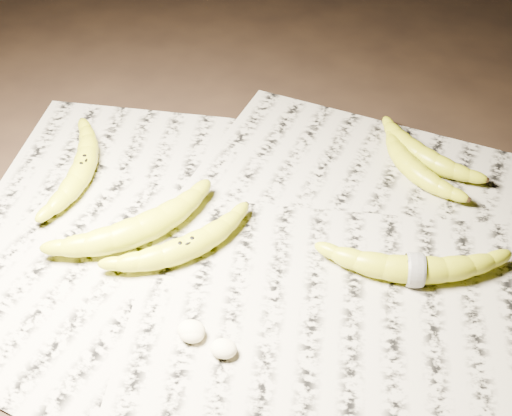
% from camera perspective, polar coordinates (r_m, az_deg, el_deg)
% --- Properties ---
extents(ground, '(3.00, 3.00, 0.00)m').
position_cam_1_polar(ground, '(0.99, 0.12, -2.13)').
color(ground, black).
rests_on(ground, ground).
extents(newspaper_patch, '(0.90, 0.70, 0.01)m').
position_cam_1_polar(newspaper_patch, '(0.96, -0.22, -3.63)').
color(newspaper_patch, '#AEA995').
rests_on(newspaper_patch, ground).
extents(banana_left_a, '(0.09, 0.21, 0.04)m').
position_cam_1_polar(banana_left_a, '(1.09, -13.69, 3.28)').
color(banana_left_a, '#CCD71A').
rests_on(banana_left_a, newspaper_patch).
extents(banana_left_b, '(0.20, 0.20, 0.04)m').
position_cam_1_polar(banana_left_b, '(0.97, -9.33, -1.58)').
color(banana_left_b, '#CCD71A').
rests_on(banana_left_b, newspaper_patch).
extents(banana_center, '(0.17, 0.17, 0.04)m').
position_cam_1_polar(banana_center, '(0.95, -5.63, -3.05)').
color(banana_center, '#CCD71A').
rests_on(banana_center, newspaper_patch).
extents(banana_taped, '(0.23, 0.10, 0.04)m').
position_cam_1_polar(banana_taped, '(0.94, 12.60, -4.70)').
color(banana_taped, '#CCD71A').
rests_on(banana_taped, newspaper_patch).
extents(banana_upper_a, '(0.17, 0.14, 0.03)m').
position_cam_1_polar(banana_upper_a, '(1.12, 13.04, 4.32)').
color(banana_upper_a, '#CCD71A').
rests_on(banana_upper_a, newspaper_patch).
extents(banana_upper_b, '(0.14, 0.15, 0.03)m').
position_cam_1_polar(banana_upper_b, '(1.09, 12.38, 3.29)').
color(banana_upper_b, '#CCD71A').
rests_on(banana_upper_b, newspaper_patch).
extents(measuring_tape, '(0.01, 0.05, 0.05)m').
position_cam_1_polar(measuring_tape, '(0.94, 12.60, -4.70)').
color(measuring_tape, white).
rests_on(measuring_tape, newspaper_patch).
extents(flesh_chunk_a, '(0.03, 0.03, 0.02)m').
position_cam_1_polar(flesh_chunk_a, '(0.87, -5.21, -9.55)').
color(flesh_chunk_a, '#F7F1BF').
rests_on(flesh_chunk_a, newspaper_patch).
extents(flesh_chunk_b, '(0.03, 0.03, 0.02)m').
position_cam_1_polar(flesh_chunk_b, '(0.85, -2.62, -11.01)').
color(flesh_chunk_b, '#F7F1BF').
rests_on(flesh_chunk_b, newspaper_patch).
extents(flesh_chunk_c, '(0.03, 0.03, 0.02)m').
position_cam_1_polar(flesh_chunk_c, '(0.87, -5.18, -9.81)').
color(flesh_chunk_c, '#F7F1BF').
rests_on(flesh_chunk_c, newspaper_patch).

